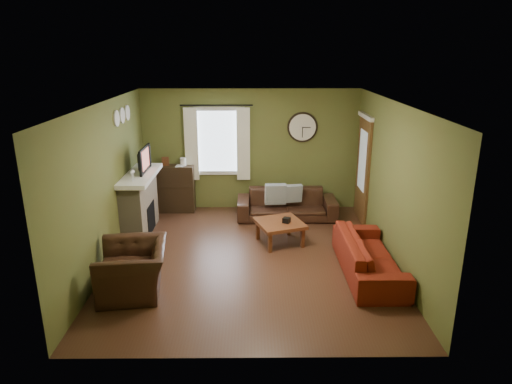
{
  "coord_description": "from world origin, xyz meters",
  "views": [
    {
      "loc": [
        0.04,
        -7.02,
        3.4
      ],
      "look_at": [
        0.1,
        0.4,
        1.05
      ],
      "focal_mm": 32.0,
      "sensor_mm": 36.0,
      "label": 1
    }
  ],
  "objects_px": {
    "bookshelf": "(175,188)",
    "sofa_red": "(369,255)",
    "coffee_table": "(280,232)",
    "armchair": "(133,269)",
    "sofa_brown": "(287,204)"
  },
  "relations": [
    {
      "from": "sofa_brown",
      "to": "coffee_table",
      "type": "bearing_deg",
      "value": -99.61
    },
    {
      "from": "sofa_brown",
      "to": "coffee_table",
      "type": "xyz_separation_m",
      "value": [
        -0.22,
        -1.3,
        -0.09
      ]
    },
    {
      "from": "bookshelf",
      "to": "coffee_table",
      "type": "height_order",
      "value": "bookshelf"
    },
    {
      "from": "bookshelf",
      "to": "sofa_red",
      "type": "relative_size",
      "value": 0.5
    },
    {
      "from": "armchair",
      "to": "coffee_table",
      "type": "xyz_separation_m",
      "value": [
        2.22,
        1.7,
        -0.15
      ]
    },
    {
      "from": "bookshelf",
      "to": "sofa_brown",
      "type": "xyz_separation_m",
      "value": [
        2.39,
        -0.45,
        -0.21
      ]
    },
    {
      "from": "armchair",
      "to": "coffee_table",
      "type": "bearing_deg",
      "value": 119.51
    },
    {
      "from": "sofa_red",
      "to": "coffee_table",
      "type": "height_order",
      "value": "sofa_red"
    },
    {
      "from": "sofa_red",
      "to": "coffee_table",
      "type": "xyz_separation_m",
      "value": [
        -1.33,
        1.16,
        -0.09
      ]
    },
    {
      "from": "sofa_red",
      "to": "armchair",
      "type": "bearing_deg",
      "value": 98.65
    },
    {
      "from": "sofa_brown",
      "to": "coffee_table",
      "type": "relative_size",
      "value": 2.63
    },
    {
      "from": "coffee_table",
      "to": "bookshelf",
      "type": "bearing_deg",
      "value": 141.09
    },
    {
      "from": "coffee_table",
      "to": "sofa_red",
      "type": "bearing_deg",
      "value": -41.18
    },
    {
      "from": "sofa_red",
      "to": "armchair",
      "type": "xyz_separation_m",
      "value": [
        -3.55,
        -0.54,
        0.06
      ]
    },
    {
      "from": "sofa_brown",
      "to": "sofa_red",
      "type": "height_order",
      "value": "sofa_brown"
    }
  ]
}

